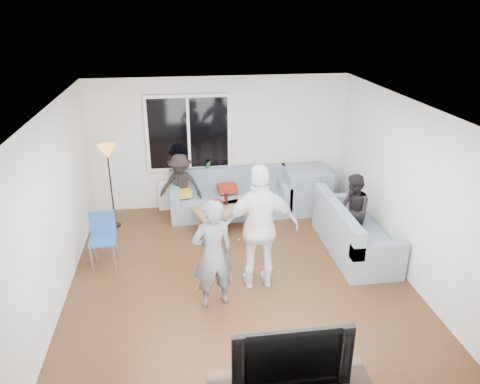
{
  "coord_description": "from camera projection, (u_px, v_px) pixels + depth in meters",
  "views": [
    {
      "loc": [
        -0.81,
        -5.85,
        3.88
      ],
      "look_at": [
        0.1,
        0.6,
        1.15
      ],
      "focal_mm": 34.2,
      "sensor_mm": 36.0,
      "label": 1
    }
  ],
  "objects": [
    {
      "name": "window_mullion",
      "position": [
        189.0,
        134.0,
        8.68
      ],
      "size": [
        0.05,
        0.03,
        1.35
      ],
      "primitive_type": "cube",
      "color": "white",
      "rests_on": "window_frame"
    },
    {
      "name": "cushion_red",
      "position": [
        227.0,
        188.0,
        8.89
      ],
      "size": [
        0.39,
        0.33,
        0.13
      ],
      "primitive_type": "cube",
      "rotation": [
        0.0,
        0.0,
        0.09
      ],
      "color": "maroon",
      "rests_on": "sofa_back_section"
    },
    {
      "name": "player_left",
      "position": [
        213.0,
        254.0,
        6.05
      ],
      "size": [
        0.64,
        0.5,
        1.56
      ],
      "primitive_type": "imported",
      "rotation": [
        0.0,
        0.0,
        3.38
      ],
      "color": "#504F54",
      "rests_on": "floor"
    },
    {
      "name": "television",
      "position": [
        290.0,
        351.0,
        4.38
      ],
      "size": [
        1.16,
        0.15,
        0.67
      ],
      "primitive_type": "imported",
      "color": "black",
      "rests_on": "tv_console"
    },
    {
      "name": "cushion_yellow",
      "position": [
        181.0,
        192.0,
        8.7
      ],
      "size": [
        0.43,
        0.38,
        0.14
      ],
      "primitive_type": "cube",
      "rotation": [
        0.0,
        0.0,
        0.18
      ],
      "color": "gold",
      "rests_on": "sofa_back_section"
    },
    {
      "name": "potted_plant",
      "position": [
        207.0,
        170.0,
        8.99
      ],
      "size": [
        0.25,
        0.22,
        0.38
      ],
      "primitive_type": "imported",
      "rotation": [
        0.0,
        0.0,
        0.29
      ],
      "color": "#2F5B24",
      "rests_on": "radiator"
    },
    {
      "name": "wall_back",
      "position": [
        220.0,
        143.0,
        8.97
      ],
      "size": [
        5.0,
        0.04,
        2.6
      ],
      "primitive_type": "cube",
      "color": "silver",
      "rests_on": "ground"
    },
    {
      "name": "sofa_back_section",
      "position": [
        230.0,
        193.0,
        8.87
      ],
      "size": [
        2.3,
        0.85,
        0.85
      ],
      "primitive_type": null,
      "color": "slate",
      "rests_on": "floor"
    },
    {
      "name": "wall_left",
      "position": [
        53.0,
        209.0,
        6.12
      ],
      "size": [
        0.04,
        5.5,
        2.6
      ],
      "primitive_type": "cube",
      "color": "silver",
      "rests_on": "ground"
    },
    {
      "name": "sofa_corner",
      "position": [
        306.0,
        189.0,
        9.07
      ],
      "size": [
        0.85,
        0.85,
        0.85
      ],
      "primitive_type": "cube",
      "color": "slate",
      "rests_on": "floor"
    },
    {
      "name": "floor",
      "position": [
        239.0,
        278.0,
        6.95
      ],
      "size": [
        5.0,
        5.5,
        0.04
      ],
      "primitive_type": "cube",
      "color": "#56351C",
      "rests_on": "ground"
    },
    {
      "name": "vase",
      "position": [
        179.0,
        176.0,
        8.96
      ],
      "size": [
        0.19,
        0.19,
        0.19
      ],
      "primitive_type": "imported",
      "rotation": [
        0.0,
        0.0,
        -0.06
      ],
      "color": "white",
      "rests_on": "radiator"
    },
    {
      "name": "coffee_table",
      "position": [
        226.0,
        218.0,
        8.37
      ],
      "size": [
        1.23,
        0.92,
        0.4
      ],
      "primitive_type": "cube",
      "rotation": [
        0.0,
        0.0,
        0.33
      ],
      "color": "#A2744E",
      "rests_on": "floor"
    },
    {
      "name": "wall_front",
      "position": [
        283.0,
        327.0,
        3.91
      ],
      "size": [
        5.0,
        0.04,
        2.6
      ],
      "primitive_type": "cube",
      "color": "silver",
      "rests_on": "ground"
    },
    {
      "name": "window_frame",
      "position": [
        189.0,
        133.0,
        8.73
      ],
      "size": [
        1.62,
        0.06,
        1.47
      ],
      "primitive_type": "cube",
      "color": "white",
      "rests_on": "wall_back"
    },
    {
      "name": "radiator",
      "position": [
        191.0,
        193.0,
        9.17
      ],
      "size": [
        1.3,
        0.12,
        0.62
      ],
      "primitive_type": "cube",
      "color": "silver",
      "rests_on": "floor"
    },
    {
      "name": "spectator_right",
      "position": [
        353.0,
        211.0,
        7.62
      ],
      "size": [
        0.52,
        0.64,
        1.28
      ],
      "primitive_type": "imported",
      "rotation": [
        0.0,
        0.0,
        -1.62
      ],
      "color": "black",
      "rests_on": "floor"
    },
    {
      "name": "bottle_c",
      "position": [
        226.0,
        199.0,
        8.4
      ],
      "size": [
        0.07,
        0.07,
        0.22
      ],
      "primitive_type": "cylinder",
      "color": "black",
      "rests_on": "coffee_table"
    },
    {
      "name": "window_glass",
      "position": [
        189.0,
        133.0,
        8.69
      ],
      "size": [
        1.5,
        0.02,
        1.35
      ],
      "primitive_type": "cube",
      "color": "black",
      "rests_on": "window_frame"
    },
    {
      "name": "pitcher",
      "position": [
        218.0,
        205.0,
        8.24
      ],
      "size": [
        0.17,
        0.17,
        0.17
      ],
      "primitive_type": "cylinder",
      "color": "maroon",
      "rests_on": "coffee_table"
    },
    {
      "name": "spectator_back",
      "position": [
        181.0,
        186.0,
        8.7
      ],
      "size": [
        0.9,
        0.66,
        1.25
      ],
      "primitive_type": "imported",
      "rotation": [
        0.0,
        0.0,
        -0.26
      ],
      "color": "black",
      "rests_on": "floor"
    },
    {
      "name": "sofa_right_section",
      "position": [
        356.0,
        228.0,
        7.54
      ],
      "size": [
        2.0,
        0.85,
        0.85
      ],
      "primitive_type": null,
      "rotation": [
        0.0,
        0.0,
        1.57
      ],
      "color": "slate",
      "rests_on": "floor"
    },
    {
      "name": "wall_right",
      "position": [
        407.0,
        189.0,
        6.77
      ],
      "size": [
        0.04,
        5.5,
        2.6
      ],
      "primitive_type": "cube",
      "color": "silver",
      "rests_on": "ground"
    },
    {
      "name": "player_right",
      "position": [
        260.0,
        228.0,
        6.42
      ],
      "size": [
        1.1,
        0.48,
        1.86
      ],
      "primitive_type": "imported",
      "rotation": [
        0.0,
        0.0,
        3.12
      ],
      "color": "silver",
      "rests_on": "floor"
    },
    {
      "name": "bottle_e",
      "position": [
        246.0,
        200.0,
        8.37
      ],
      "size": [
        0.07,
        0.07,
        0.22
      ],
      "primitive_type": "cylinder",
      "color": "black",
      "rests_on": "coffee_table"
    },
    {
      "name": "ceiling",
      "position": [
        239.0,
        106.0,
        5.93
      ],
      "size": [
        5.0,
        5.5,
        0.04
      ],
      "primitive_type": "cube",
      "color": "white",
      "rests_on": "ground"
    },
    {
      "name": "side_chair",
      "position": [
        103.0,
        241.0,
        7.1
      ],
      "size": [
        0.41,
        0.41,
        0.86
      ],
      "primitive_type": null,
      "rotation": [
        0.0,
        0.0,
        0.03
      ],
      "color": "#225194",
      "rests_on": "floor"
    },
    {
      "name": "floor_lamp",
      "position": [
        111.0,
        187.0,
        8.24
      ],
      "size": [
        0.32,
        0.32,
        1.56
      ],
      "primitive_type": null,
      "color": "orange",
      "rests_on": "floor"
    },
    {
      "name": "bottle_d",
      "position": [
        240.0,
        204.0,
        8.19
      ],
      "size": [
        0.07,
        0.07,
        0.24
      ],
      "primitive_type": "cylinder",
      "color": "#F7A115",
      "rests_on": "coffee_table"
    }
  ]
}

